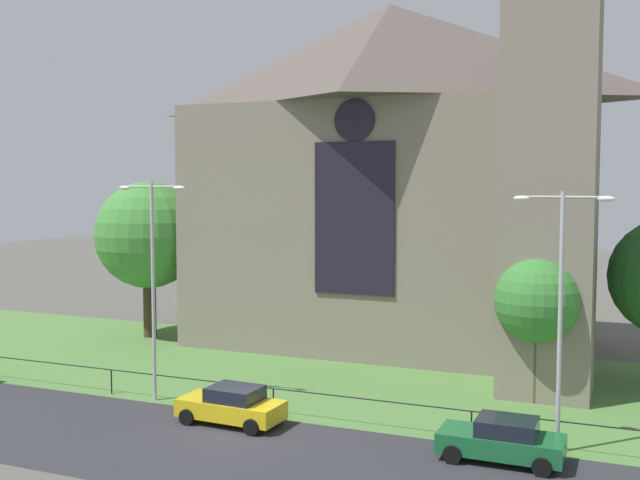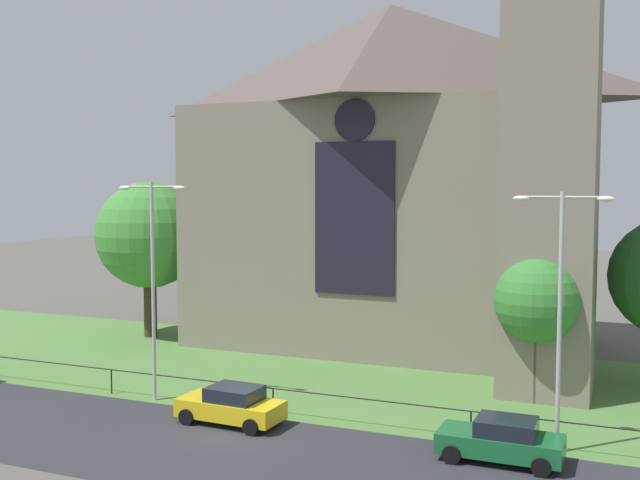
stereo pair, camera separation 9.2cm
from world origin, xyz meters
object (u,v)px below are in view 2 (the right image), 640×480
at_px(tree_left_far, 149,235).
at_px(streetlamp_near, 153,265).
at_px(tree_right_near, 537,301).
at_px(parked_car_yellow, 231,405).
at_px(church_building, 399,171).
at_px(streetlamp_far, 560,291).
at_px(parked_car_green, 502,440).

distance_m(tree_left_far, streetlamp_near, 14.34).
bearing_deg(tree_right_near, parked_car_yellow, -144.51).
bearing_deg(church_building, parked_car_yellow, -96.05).
relative_size(tree_right_near, parked_car_yellow, 1.48).
bearing_deg(streetlamp_near, tree_left_far, 126.00).
distance_m(tree_right_near, streetlamp_far, 6.40).
xyz_separation_m(streetlamp_near, streetlamp_far, (16.97, -0.00, -0.18)).
bearing_deg(tree_left_far, streetlamp_far, -24.55).
bearing_deg(tree_left_far, parked_car_green, -29.12).
relative_size(parked_car_yellow, parked_car_green, 1.02).
bearing_deg(church_building, tree_right_near, -45.46).
xyz_separation_m(church_building, tree_left_far, (-14.95, -3.60, -3.94)).
height_order(streetlamp_far, parked_car_green, streetlamp_far).
relative_size(streetlamp_far, parked_car_green, 2.19).
relative_size(church_building, tree_left_far, 2.69).
height_order(tree_left_far, tree_right_near, tree_left_far).
bearing_deg(tree_left_far, parked_car_yellow, -45.04).
height_order(tree_left_far, streetlamp_far, tree_left_far).
bearing_deg(streetlamp_far, parked_car_yellow, -172.61).
xyz_separation_m(church_building, parked_car_yellow, (-1.78, -16.79, -9.53)).
height_order(church_building, streetlamp_far, church_building).
bearing_deg(streetlamp_far, streetlamp_near, 180.00).
relative_size(tree_right_near, streetlamp_far, 0.68).
distance_m(tree_left_far, parked_car_yellow, 19.45).
relative_size(church_building, streetlamp_near, 2.71).
distance_m(parked_car_yellow, parked_car_green, 10.56).
relative_size(tree_left_far, tree_right_near, 1.53).
height_order(tree_left_far, parked_car_yellow, tree_left_far).
distance_m(tree_left_far, streetlamp_far, 27.93).
distance_m(church_building, streetlamp_near, 17.09).
relative_size(tree_right_near, parked_car_green, 1.50).
relative_size(tree_right_near, streetlamp_near, 0.66).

